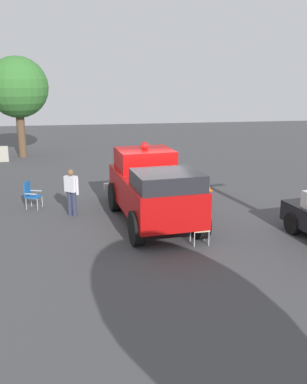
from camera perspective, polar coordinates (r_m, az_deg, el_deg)
The scene contains 7 objects.
ground_plane at distance 14.70m, azimuth -0.60°, elevation -4.23°, with size 60.00×60.00×0.00m, color #424244.
vintage_fire_truck at distance 14.71m, azimuth -0.24°, elevation 0.66°, with size 2.88×6.15×2.59m.
lawn_chair_by_car at distance 16.91m, azimuth -15.73°, elevation -0.11°, with size 0.63×0.63×1.02m.
lawn_chair_spare at distance 12.86m, azimuth 6.21°, elevation -4.44°, with size 0.53×0.51×1.02m.
spectator_standing at distance 15.62m, azimuth -10.66°, elevation 0.38°, with size 0.56×0.48×1.68m.
oak_tree_distant at distance 27.28m, azimuth -17.29°, elevation 12.83°, with size 3.54×3.54×5.88m.
traffic_cone at distance 18.97m, azimuth 6.99°, elevation 1.12°, with size 0.40×0.40×0.64m.
Camera 1 is at (2.11, 13.70, 4.90)m, focal length 40.93 mm.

